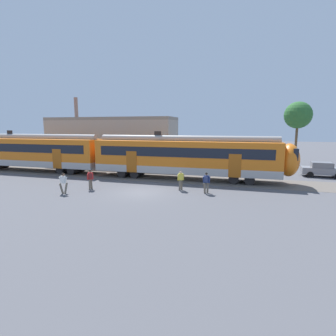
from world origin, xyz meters
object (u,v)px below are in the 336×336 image
Objects in this scene: pedestrian_red at (90,178)px; pedestrian_yellow at (181,178)px; pedestrian_white at (63,182)px; parked_car_grey at (322,169)px; commuter_train at (35,152)px; pedestrian_navy at (206,181)px.

pedestrian_red and pedestrian_yellow have the same top height.
pedestrian_yellow is at bearing 23.03° from pedestrian_white.
parked_car_grey is at bearing 31.83° from pedestrian_white.
pedestrian_white and pedestrian_red have the same top height.
pedestrian_red is at bearing -150.47° from parked_car_grey.
pedestrian_red is 0.41× the size of parked_car_grey.
commuter_train is at bearing 150.40° from pedestrian_red.
commuter_train is 33.99× the size of pedestrian_navy.
pedestrian_navy is at bearing -11.83° from pedestrian_yellow.
commuter_train reaches higher than parked_car_grey.
pedestrian_yellow is at bearing -143.12° from parked_car_grey.
pedestrian_white is 1.00× the size of pedestrian_navy.
pedestrian_yellow is (7.30, 1.77, 0.00)m from pedestrian_red.
pedestrian_white is 0.41× the size of parked_car_grey.
pedestrian_white is (10.06, -8.25, -1.29)m from commuter_train.
pedestrian_yellow is at bearing 168.17° from pedestrian_navy.
pedestrian_white is at bearing -39.36° from commuter_train.
commuter_train reaches higher than pedestrian_navy.
commuter_train is 33.99× the size of pedestrian_red.
pedestrian_navy is (10.67, 3.17, 0.03)m from pedestrian_white.
pedestrian_navy is (9.45, 1.32, 0.00)m from pedestrian_red.
pedestrian_white is at bearing -163.48° from pedestrian_navy.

